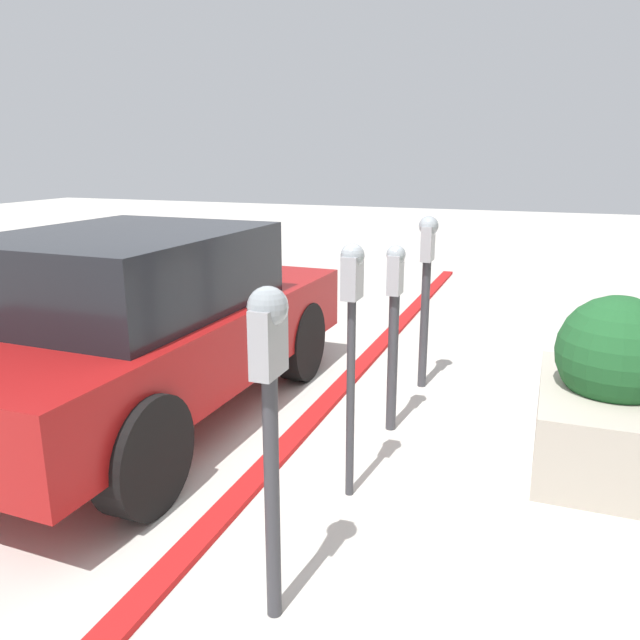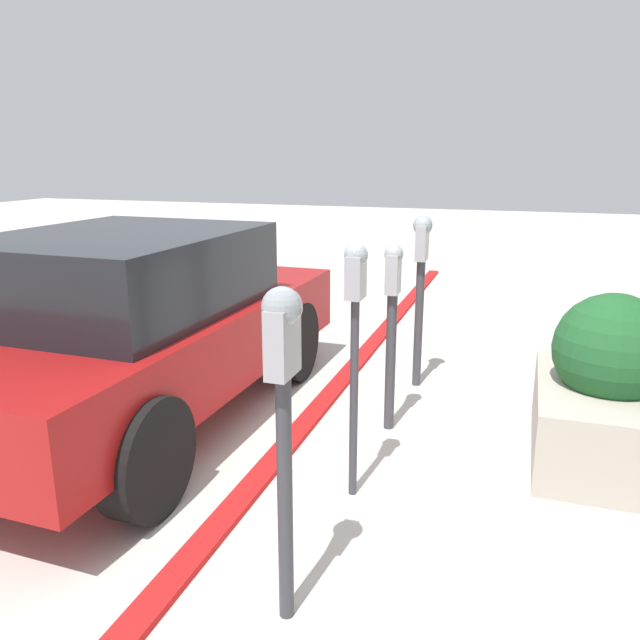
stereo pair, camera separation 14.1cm
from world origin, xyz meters
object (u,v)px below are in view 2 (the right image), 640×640
object	(u,v)px
parking_meter_fourth	(421,270)
parked_car_front	(134,323)
planter_box	(606,394)
parking_meter_middle	(392,313)
parking_meter_nearest	(283,390)
parking_meter_second	(355,315)

from	to	relation	value
parking_meter_fourth	parked_car_front	size ratio (longest dim) A/B	0.39
planter_box	parking_meter_fourth	bearing A→B (deg)	55.51
parking_meter_middle	parked_car_front	world-z (taller)	parked_car_front
parking_meter_middle	parking_meter_fourth	xyz separation A→B (m)	(0.98, -0.04, 0.14)
parking_meter_nearest	parking_meter_middle	distance (m)	2.13
parking_meter_second	parked_car_front	world-z (taller)	parking_meter_second
planter_box	parked_car_front	distance (m)	3.44
parking_meter_nearest	parking_meter_fourth	xyz separation A→B (m)	(3.11, -0.05, -0.04)
parking_meter_fourth	planter_box	distance (m)	1.85
parking_meter_middle	parking_meter_fourth	bearing A→B (deg)	-2.37
parking_meter_fourth	parking_meter_middle	bearing A→B (deg)	177.63
parking_meter_middle	parking_meter_nearest	bearing A→B (deg)	179.74
parking_meter_fourth	planter_box	bearing A→B (deg)	-124.49
planter_box	parking_meter_second	bearing A→B (deg)	123.71
parking_meter_middle	parked_car_front	bearing A→B (deg)	103.59
parking_meter_fourth	planter_box	xyz separation A→B (m)	(-1.00, -1.45, -0.58)
parking_meter_middle	parking_meter_fourth	world-z (taller)	parking_meter_fourth
parking_meter_middle	parking_meter_second	bearing A→B (deg)	179.63
parking_meter_second	parking_meter_fourth	size ratio (longest dim) A/B	1.02
parking_meter_second	parked_car_front	distance (m)	2.01
parking_meter_nearest	parking_meter_second	bearing A→B (deg)	-0.16
parking_meter_nearest	parked_car_front	bearing A→B (deg)	48.66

